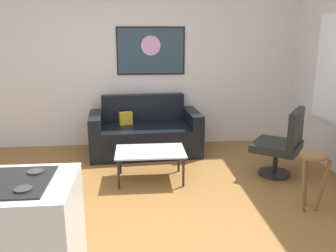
{
  "coord_description": "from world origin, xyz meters",
  "views": [
    {
      "loc": [
        -0.06,
        -3.39,
        1.84
      ],
      "look_at": [
        0.33,
        0.9,
        0.7
      ],
      "focal_mm": 37.75,
      "sensor_mm": 36.0,
      "label": 1
    }
  ],
  "objects": [
    {
      "name": "bar_stool",
      "position": [
        1.76,
        -0.09,
        0.47
      ],
      "size": [
        0.33,
        0.32,
        0.63
      ],
      "color": "brown",
      "rests_on": "ground"
    },
    {
      "name": "coffee_table",
      "position": [
        0.1,
        0.85,
        0.36
      ],
      "size": [
        0.87,
        0.58,
        0.4
      ],
      "color": "silver",
      "rests_on": "ground"
    },
    {
      "name": "ground",
      "position": [
        0.0,
        0.0,
        -0.02
      ],
      "size": [
        6.4,
        6.4,
        0.04
      ],
      "primitive_type": "cube",
      "color": "brown"
    },
    {
      "name": "armchair",
      "position": [
        1.82,
        0.82,
        0.45
      ],
      "size": [
        0.81,
        0.81,
        0.91
      ],
      "color": "black",
      "rests_on": "ground"
    },
    {
      "name": "wall_painting",
      "position": [
        0.19,
        2.38,
        1.56
      ],
      "size": [
        1.09,
        0.03,
        0.76
      ],
      "color": "black"
    },
    {
      "name": "back_wall",
      "position": [
        0.0,
        2.42,
        1.4
      ],
      "size": [
        6.4,
        0.05,
        2.8
      ],
      "primitive_type": "cube",
      "color": "beige",
      "rests_on": "ground"
    },
    {
      "name": "couch",
      "position": [
        0.06,
        1.94,
        0.3
      ],
      "size": [
        1.73,
        0.94,
        0.88
      ],
      "color": "black",
      "rests_on": "ground"
    }
  ]
}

